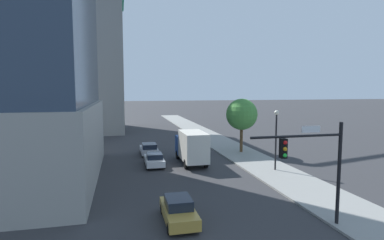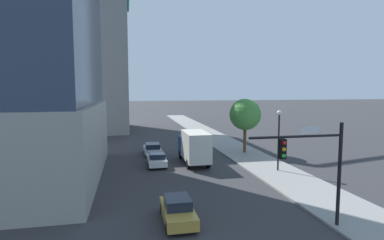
# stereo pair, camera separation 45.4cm
# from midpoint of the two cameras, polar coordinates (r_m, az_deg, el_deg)

# --- Properties ---
(sidewalk) EXTENTS (4.90, 120.00, 0.15)m
(sidewalk) POSITION_cam_midpoint_polar(r_m,az_deg,el_deg) (33.55, 12.76, -7.66)
(sidewalk) COLOR gray
(sidewalk) RESTS_ON ground
(construction_building) EXTENTS (26.21, 16.86, 35.01)m
(construction_building) POSITION_cam_midpoint_polar(r_m,az_deg,el_deg) (61.30, -18.25, 12.19)
(construction_building) COLOR gray
(construction_building) RESTS_ON ground
(traffic_light_pole) EXTENTS (5.46, 0.48, 5.79)m
(traffic_light_pole) POSITION_cam_midpoint_polar(r_m,az_deg,el_deg) (18.04, 22.15, -6.49)
(traffic_light_pole) COLOR black
(traffic_light_pole) RESTS_ON sidewalk
(street_lamp) EXTENTS (0.44, 0.44, 5.66)m
(street_lamp) POSITION_cam_midpoint_polar(r_m,az_deg,el_deg) (29.87, 16.19, -1.98)
(street_lamp) COLOR black
(street_lamp) RESTS_ON sidewalk
(street_tree) EXTENTS (3.79, 3.79, 6.48)m
(street_tree) POSITION_cam_midpoint_polar(r_m,az_deg,el_deg) (37.64, 10.15, 0.99)
(street_tree) COLOR brown
(street_tree) RESTS_ON sidewalk
(car_gold) EXTENTS (1.74, 4.08, 1.47)m
(car_gold) POSITION_cam_midpoint_polar(r_m,az_deg,el_deg) (18.75, -1.95, -16.32)
(car_gold) COLOR #AD8938
(car_gold) RESTS_ON ground
(car_white) EXTENTS (1.79, 4.03, 1.38)m
(car_white) POSITION_cam_midpoint_polar(r_m,az_deg,el_deg) (31.60, -6.15, -7.23)
(car_white) COLOR silver
(car_white) RESTS_ON ground
(car_silver) EXTENTS (1.93, 4.17, 1.38)m
(car_silver) POSITION_cam_midpoint_polar(r_m,az_deg,el_deg) (37.11, -7.00, -5.30)
(car_silver) COLOR #B7B7BC
(car_silver) RESTS_ON ground
(box_truck) EXTENTS (2.29, 6.62, 3.45)m
(box_truck) POSITION_cam_midpoint_polar(r_m,az_deg,el_deg) (32.05, 0.82, -4.85)
(box_truck) COLOR #1E4799
(box_truck) RESTS_ON ground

